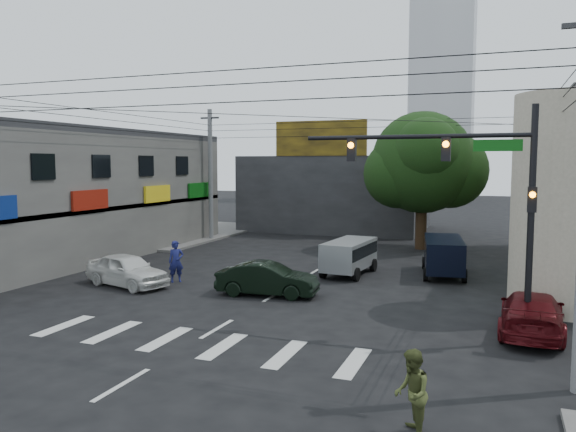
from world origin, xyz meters
The scene contains 18 objects.
ground centered at (0.00, 0.00, 0.00)m, with size 160.00×160.00×0.00m, color black.
sidewalk_far_left centered at (-18.00, 18.00, 0.07)m, with size 16.00×16.00×0.15m, color #514F4C.
building_left centered at (-18.00, 6.00, 3.50)m, with size 14.00×24.00×7.00m, color #4C4A46.
corner_column centered at (11.00, 4.00, 4.00)m, with size 4.00×4.00×8.00m, color gray.
building_far centered at (-4.00, 26.00, 3.00)m, with size 14.00×10.00×6.00m, color #232326.
billboard centered at (-4.00, 21.10, 7.30)m, with size 7.00×0.30×2.60m, color olive.
tower_distant centered at (0.00, 70.00, 22.00)m, with size 9.00×9.00×44.00m, color silver.
street_tree centered at (4.00, 17.00, 5.47)m, with size 6.40×6.40×8.70m.
traffic_gantry centered at (7.82, -1.00, 4.83)m, with size 7.10×0.35×7.20m.
utility_pole_far_left centered at (-10.50, 16.00, 4.60)m, with size 0.32×0.32×9.20m, color #59595B.
utility_pole_far_right centered at (10.50, 16.00, 4.60)m, with size 0.32×0.32×9.20m, color #59595B.
dark_sedan centered at (-0.27, 1.96, 0.69)m, with size 4.31×1.90×1.38m, color black.
white_compact centered at (-6.80, 1.39, 0.73)m, with size 4.58×2.83×1.46m, color silver.
maroon_sedan centered at (9.69, 0.12, 0.68)m, with size 2.14×4.80×1.37m, color #44090D.
silver_minivan centered at (1.81, 7.38, 0.84)m, with size 1.98×4.05×1.69m, color gray, non-canonical shape.
navy_van centered at (6.15, 8.82, 0.91)m, with size 2.34×4.73×1.81m, color black, non-canonical shape.
traffic_officer centered at (-5.23, 2.91, 0.96)m, with size 0.83×0.80×1.91m, color #171A51.
pedestrian_olive centered at (7.08, -8.09, 0.88)m, with size 0.83×0.98×1.77m, color #3F4821.
Camera 1 is at (8.59, -19.10, 5.48)m, focal length 35.00 mm.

